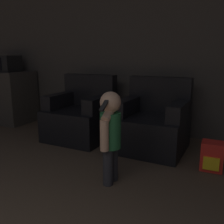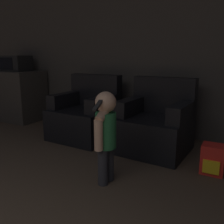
% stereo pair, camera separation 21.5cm
% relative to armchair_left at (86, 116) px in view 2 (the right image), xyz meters
% --- Properties ---
extents(wall_back, '(8.40, 0.05, 2.60)m').
position_rel_armchair_left_xyz_m(wall_back, '(0.81, 0.67, 0.98)').
color(wall_back, '#423D38').
rests_on(wall_back, ground_plane).
extents(armchair_left, '(0.84, 0.82, 0.90)m').
position_rel_armchair_left_xyz_m(armchair_left, '(0.00, 0.00, 0.00)').
color(armchair_left, black).
rests_on(armchair_left, ground_plane).
extents(armchair_right, '(0.85, 0.83, 0.90)m').
position_rel_armchair_left_xyz_m(armchair_right, '(1.05, -0.00, 0.00)').
color(armchair_right, black).
rests_on(armchair_right, ground_plane).
extents(person_toddler, '(0.19, 0.34, 0.86)m').
position_rel_armchair_left_xyz_m(person_toddler, '(0.93, -1.03, 0.19)').
color(person_toddler, '#28282D').
rests_on(person_toddler, ground_plane).
extents(toy_backpack, '(0.22, 0.21, 0.30)m').
position_rel_armchair_left_xyz_m(toy_backpack, '(1.78, -0.35, -0.17)').
color(toy_backpack, red).
rests_on(toy_backpack, ground_plane).
extents(kitchen_counter, '(1.02, 0.64, 0.90)m').
position_rel_armchair_left_xyz_m(kitchen_counter, '(-1.78, 0.28, 0.13)').
color(kitchen_counter, '#38332D').
rests_on(kitchen_counter, ground_plane).
extents(microwave, '(0.56, 0.35, 0.28)m').
position_rel_armchair_left_xyz_m(microwave, '(-1.73, 0.28, 0.71)').
color(microwave, black).
rests_on(microwave, kitchen_counter).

